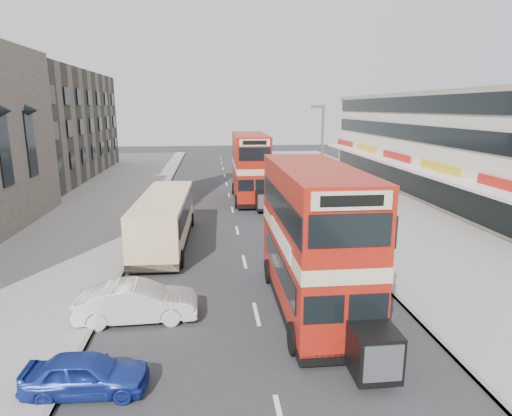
# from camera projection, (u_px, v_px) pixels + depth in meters

# --- Properties ---
(ground) EXTENTS (160.00, 160.00, 0.00)m
(ground) POSITION_uv_depth(u_px,v_px,m) (262.00, 340.00, 15.23)
(ground) COLOR #28282B
(ground) RESTS_ON ground
(road_surface) EXTENTS (12.00, 90.00, 0.01)m
(road_surface) POSITION_uv_depth(u_px,v_px,m) (232.00, 210.00, 34.60)
(road_surface) COLOR #28282B
(road_surface) RESTS_ON ground
(pavement_right) EXTENTS (12.00, 90.00, 0.15)m
(pavement_right) POSITION_uv_depth(u_px,v_px,m) (378.00, 205.00, 35.82)
(pavement_right) COLOR gray
(pavement_right) RESTS_ON ground
(pavement_left) EXTENTS (12.00, 90.00, 0.15)m
(pavement_left) POSITION_uv_depth(u_px,v_px,m) (76.00, 213.00, 33.36)
(pavement_left) COLOR gray
(pavement_left) RESTS_ON ground
(kerb_left) EXTENTS (0.20, 90.00, 0.16)m
(kerb_left) POSITION_uv_depth(u_px,v_px,m) (154.00, 211.00, 33.96)
(kerb_left) COLOR gray
(kerb_left) RESTS_ON ground
(kerb_right) EXTENTS (0.20, 90.00, 0.16)m
(kerb_right) POSITION_uv_depth(u_px,v_px,m) (308.00, 207.00, 35.21)
(kerb_right) COLOR gray
(kerb_right) RESTS_ON ground
(brick_terrace) EXTENTS (14.00, 28.00, 12.00)m
(brick_terrace) POSITION_uv_depth(u_px,v_px,m) (26.00, 125.00, 48.44)
(brick_terrace) COLOR #66594C
(brick_terrace) RESTS_ON ground
(commercial_row) EXTENTS (9.90, 46.20, 9.30)m
(commercial_row) POSITION_uv_depth(u_px,v_px,m) (462.00, 146.00, 37.53)
(commercial_row) COLOR beige
(commercial_row) RESTS_ON ground
(street_lamp) EXTENTS (1.00, 0.20, 8.12)m
(street_lamp) POSITION_uv_depth(u_px,v_px,m) (321.00, 151.00, 32.26)
(street_lamp) COLOR slate
(street_lamp) RESTS_ON ground
(bus_main) EXTENTS (2.80, 10.15, 5.59)m
(bus_main) POSITION_uv_depth(u_px,v_px,m) (314.00, 239.00, 17.00)
(bus_main) COLOR black
(bus_main) RESTS_ON ground
(bus_second) EXTENTS (2.87, 10.09, 5.54)m
(bus_second) POSITION_uv_depth(u_px,v_px,m) (250.00, 167.00, 37.66)
(bus_second) COLOR black
(bus_second) RESTS_ON ground
(coach) EXTENTS (2.97, 10.42, 2.74)m
(coach) POSITION_uv_depth(u_px,v_px,m) (165.00, 218.00, 25.57)
(coach) COLOR black
(coach) RESTS_ON ground
(car_left_near) EXTENTS (3.54, 1.54, 1.19)m
(car_left_near) POSITION_uv_depth(u_px,v_px,m) (86.00, 374.00, 12.32)
(car_left_near) COLOR navy
(car_left_near) RESTS_ON ground
(car_left_front) EXTENTS (4.56, 1.72, 1.49)m
(car_left_front) POSITION_uv_depth(u_px,v_px,m) (137.00, 302.00, 16.53)
(car_left_front) COLOR white
(car_left_front) RESTS_ON ground
(car_right_a) EXTENTS (5.15, 2.52, 1.44)m
(car_right_a) POSITION_uv_depth(u_px,v_px,m) (299.00, 209.00, 31.80)
(car_right_a) COLOR maroon
(car_right_a) RESTS_ON ground
(car_right_b) EXTENTS (4.21, 1.96, 1.17)m
(car_right_b) POSITION_uv_depth(u_px,v_px,m) (293.00, 195.00, 37.60)
(car_right_b) COLOR #B95C12
(car_right_b) RESTS_ON ground
(pedestrian_near) EXTENTS (0.68, 0.68, 1.55)m
(pedestrian_near) POSITION_uv_depth(u_px,v_px,m) (356.00, 216.00, 28.82)
(pedestrian_near) COLOR gray
(pedestrian_near) RESTS_ON pavement_right
(pedestrian_far) EXTENTS (1.10, 0.51, 1.83)m
(pedestrian_far) POSITION_uv_depth(u_px,v_px,m) (306.00, 174.00, 45.96)
(pedestrian_far) COLOR gray
(pedestrian_far) RESTS_ON pavement_right
(cyclist) EXTENTS (0.69, 1.68, 2.21)m
(cyclist) POSITION_uv_depth(u_px,v_px,m) (300.00, 207.00, 32.02)
(cyclist) COLOR gray
(cyclist) RESTS_ON ground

